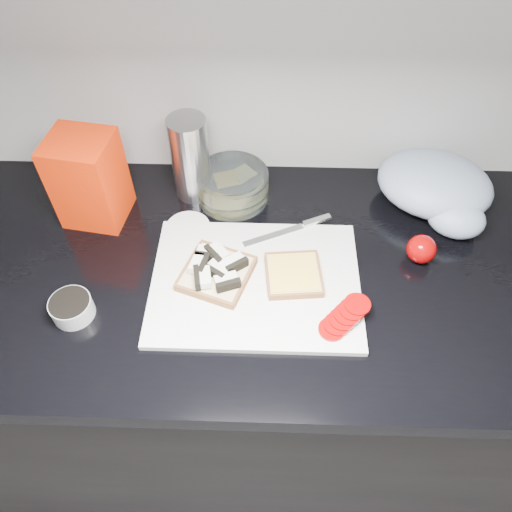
{
  "coord_description": "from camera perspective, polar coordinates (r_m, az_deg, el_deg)",
  "views": [
    {
      "loc": [
        0.01,
        0.58,
        1.69
      ],
      "look_at": [
        -0.01,
        1.18,
        0.95
      ],
      "focal_mm": 35.0,
      "sensor_mm": 36.0,
      "label": 1
    }
  ],
  "objects": [
    {
      "name": "glass_bowl",
      "position": [
        1.11,
        -2.71,
        8.05
      ],
      "size": [
        0.16,
        0.16,
        0.07
      ],
      "rotation": [
        0.0,
        0.0,
        0.34
      ],
      "color": "silver",
      "rests_on": "countertop"
    },
    {
      "name": "bread_left",
      "position": [
        0.96,
        -4.56,
        -1.77
      ],
      "size": [
        0.16,
        0.16,
        0.04
      ],
      "rotation": [
        0.0,
        0.0,
        -0.34
      ],
      "color": "beige",
      "rests_on": "cutting_board"
    },
    {
      "name": "grocery_bag",
      "position": [
        1.14,
        20.03,
        7.24
      ],
      "size": [
        0.3,
        0.28,
        0.11
      ],
      "rotation": [
        0.0,
        0.0,
        -0.34
      ],
      "color": "#A3B3C9",
      "rests_on": "countertop"
    },
    {
      "name": "countertop",
      "position": [
        1.01,
        0.55,
        -1.74
      ],
      "size": [
        3.5,
        0.64,
        0.04
      ],
      "primitive_type": "cube",
      "color": "black",
      "rests_on": "base_cabinet"
    },
    {
      "name": "cutting_board",
      "position": [
        0.96,
        -0.06,
        -3.03
      ],
      "size": [
        0.4,
        0.3,
        0.01
      ],
      "primitive_type": "cube",
      "color": "white",
      "rests_on": "countertop"
    },
    {
      "name": "knife",
      "position": [
        1.05,
        4.89,
        3.36
      ],
      "size": [
        0.19,
        0.1,
        0.01
      ],
      "rotation": [
        0.0,
        0.0,
        0.43
      ],
      "color": "silver",
      "rests_on": "cutting_board"
    },
    {
      "name": "tomato_slices",
      "position": [
        0.91,
        10.08,
        -6.86
      ],
      "size": [
        0.11,
        0.1,
        0.02
      ],
      "rotation": [
        0.0,
        0.0,
        0.27
      ],
      "color": "#930303",
      "rests_on": "cutting_board"
    },
    {
      "name": "tub_lid",
      "position": [
        1.07,
        -7.79,
        3.22
      ],
      "size": [
        0.1,
        0.1,
        0.01
      ],
      "primitive_type": "cylinder",
      "rotation": [
        0.0,
        0.0,
        0.05
      ],
      "color": "white",
      "rests_on": "countertop"
    },
    {
      "name": "seed_tub",
      "position": [
        0.97,
        -20.33,
        -5.51
      ],
      "size": [
        0.08,
        0.08,
        0.04
      ],
      "color": "#ACB1B1",
      "rests_on": "countertop"
    },
    {
      "name": "steel_canister",
      "position": [
        1.08,
        -7.49,
        10.99
      ],
      "size": [
        0.08,
        0.08,
        0.19
      ],
      "primitive_type": "cylinder",
      "color": "#A3A3A7",
      "rests_on": "countertop"
    },
    {
      "name": "whole_tomatoes",
      "position": [
        1.04,
        18.38,
        0.75
      ],
      "size": [
        0.06,
        0.06,
        0.06
      ],
      "rotation": [
        0.0,
        0.0,
        0.07
      ],
      "color": "#930303",
      "rests_on": "countertop"
    },
    {
      "name": "bread_right",
      "position": [
        0.96,
        4.31,
        -2.13
      ],
      "size": [
        0.12,
        0.12,
        0.02
      ],
      "rotation": [
        0.0,
        0.0,
        0.1
      ],
      "color": "beige",
      "rests_on": "cutting_board"
    },
    {
      "name": "bread_bag",
      "position": [
        1.08,
        -18.55,
        8.3
      ],
      "size": [
        0.14,
        0.13,
        0.2
      ],
      "primitive_type": "cube",
      "rotation": [
        0.0,
        0.0,
        -0.15
      ],
      "color": "#F32104",
      "rests_on": "countertop"
    },
    {
      "name": "base_cabinet",
      "position": [
        1.4,
        0.41,
        -13.01
      ],
      "size": [
        3.5,
        0.6,
        0.86
      ],
      "primitive_type": "cube",
      "color": "black",
      "rests_on": "ground"
    }
  ]
}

